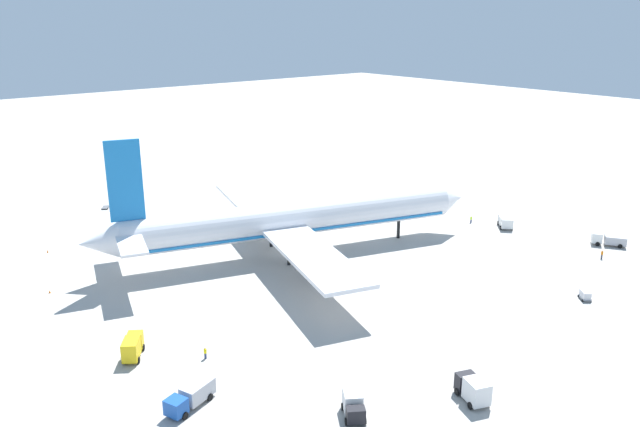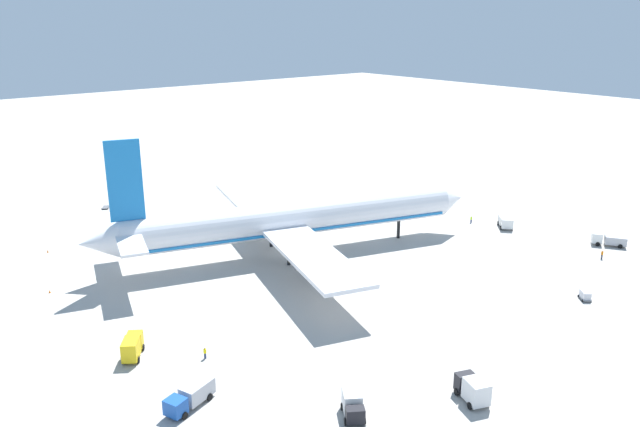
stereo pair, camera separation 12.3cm
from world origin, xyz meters
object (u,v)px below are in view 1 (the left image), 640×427
(service_truck_0, at_px, (191,396))
(traffic_cone_1, at_px, (50,292))
(service_truck_4, at_px, (608,239))
(service_truck_5, at_px, (132,346))
(airliner, at_px, (289,219))
(baggage_cart_0, at_px, (106,207))
(ground_worker_0, at_px, (602,254))
(baggage_cart_1, at_px, (585,295))
(service_truck_2, at_px, (473,389))
(service_truck_1, at_px, (505,221))
(service_truck_3, at_px, (353,405))
(ground_worker_1, at_px, (205,353))
(ground_worker_2, at_px, (471,219))
(traffic_cone_2, at_px, (48,251))

(service_truck_0, relative_size, traffic_cone_1, 13.30)
(service_truck_4, bearing_deg, service_truck_5, 168.08)
(airliner, bearing_deg, baggage_cart_0, 106.76)
(service_truck_4, xyz_separation_m, ground_worker_0, (-8.32, -2.99, -0.43))
(airliner, relative_size, baggage_cart_1, 26.85)
(service_truck_0, distance_m, service_truck_2, 34.50)
(airliner, height_order, service_truck_0, airliner)
(service_truck_1, bearing_deg, service_truck_3, -157.89)
(service_truck_1, height_order, baggage_cart_0, service_truck_1)
(service_truck_5, distance_m, ground_worker_1, 10.14)
(baggage_cart_1, bearing_deg, service_truck_5, 155.34)
(baggage_cart_0, bearing_deg, service_truck_1, -48.40)
(service_truck_4, height_order, service_truck_5, service_truck_5)
(service_truck_2, xyz_separation_m, ground_worker_2, (56.96, 43.95, -0.90))
(service_truck_1, xyz_separation_m, baggage_cart_1, (-21.90, -30.85, -0.57))
(service_truck_1, distance_m, baggage_cart_1, 37.84)
(service_truck_3, bearing_deg, service_truck_2, -27.95)
(service_truck_2, height_order, traffic_cone_1, service_truck_2)
(airliner, height_order, service_truck_1, airliner)
(ground_worker_0, bearing_deg, service_truck_3, -174.83)
(service_truck_5, distance_m, traffic_cone_2, 49.83)
(baggage_cart_1, bearing_deg, service_truck_2, -170.84)
(service_truck_2, xyz_separation_m, traffic_cone_2, (-24.16, 86.24, -1.45))
(service_truck_2, bearing_deg, service_truck_1, 31.59)
(ground_worker_2, distance_m, traffic_cone_1, 89.78)
(ground_worker_1, height_order, traffic_cone_1, ground_worker_1)
(service_truck_2, bearing_deg, service_truck_4, 13.97)
(baggage_cart_0, distance_m, ground_worker_2, 88.47)
(traffic_cone_1, bearing_deg, traffic_cone_2, 73.73)
(service_truck_4, bearing_deg, service_truck_0, 177.24)
(service_truck_1, bearing_deg, ground_worker_1, -174.94)
(service_truck_3, xyz_separation_m, service_truck_5, (-14.50, 29.46, 0.16))
(baggage_cart_0, bearing_deg, traffic_cone_2, -132.85)
(service_truck_5, bearing_deg, traffic_cone_2, 85.68)
(ground_worker_1, distance_m, ground_worker_2, 78.56)
(service_truck_4, relative_size, ground_worker_0, 3.93)
(service_truck_5, bearing_deg, service_truck_3, -63.79)
(traffic_cone_1, bearing_deg, ground_worker_2, -14.20)
(service_truck_0, bearing_deg, ground_worker_1, 51.61)
(service_truck_3, distance_m, baggage_cart_1, 51.74)
(service_truck_4, bearing_deg, traffic_cone_1, 152.98)
(ground_worker_2, bearing_deg, service_truck_2, -142.35)
(baggage_cart_1, height_order, traffic_cone_2, baggage_cart_1)
(ground_worker_1, bearing_deg, traffic_cone_2, 93.89)
(service_truck_0, relative_size, service_truck_4, 1.06)
(ground_worker_2, relative_size, traffic_cone_2, 2.96)
(service_truck_2, height_order, baggage_cart_0, service_truck_2)
(ground_worker_0, xyz_separation_m, ground_worker_2, (-1.43, 30.34, -0.08))
(baggage_cart_1, distance_m, ground_worker_2, 42.13)
(service_truck_4, relative_size, ground_worker_1, 4.12)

